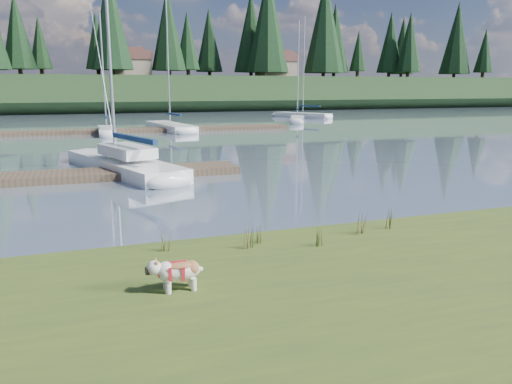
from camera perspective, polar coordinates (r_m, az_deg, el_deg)
name	(u,v)px	position (r m, az deg, el deg)	size (l,w,h in m)	color
ground	(110,133)	(42.14, -16.33, 6.50)	(200.00, 200.00, 0.00)	gray
bank	(274,340)	(7.24, 2.07, -16.56)	(60.00, 9.00, 0.35)	#41531D
ridge	(92,94)	(84.95, -18.24, 10.58)	(200.00, 20.00, 5.00)	#1D3218
bulldog	(178,270)	(8.36, -8.94, -8.81)	(0.90, 0.40, 0.55)	silver
sailboat_main	(116,160)	(23.24, -15.68, 3.54)	(4.90, 10.05, 14.17)	white
dock_near	(38,178)	(21.26, -23.66, 1.50)	(16.00, 2.00, 0.30)	#4C3D2C
dock_far	(135,130)	(42.28, -13.62, 6.87)	(26.00, 2.20, 0.30)	#4C3D2C
sailboat_bg_2	(107,130)	(40.98, -16.72, 6.81)	(1.33, 5.96, 9.15)	white
sailboat_bg_3	(167,126)	(44.51, -10.10, 7.48)	(3.18, 9.83, 14.01)	white
sailboat_bg_4	(297,119)	(53.43, 4.75, 8.34)	(4.15, 6.86, 10.33)	white
sailboat_bg_5	(298,115)	(61.66, 4.82, 8.80)	(5.55, 8.04, 11.86)	white
weed_0	(249,235)	(10.32, -0.80, -4.97)	(0.17, 0.14, 0.67)	#475B23
weed_1	(259,233)	(10.70, 0.29, -4.71)	(0.17, 0.14, 0.52)	#475B23
weed_2	(360,223)	(11.60, 11.84, -3.48)	(0.17, 0.14, 0.60)	#475B23
weed_3	(165,240)	(10.33, -10.38, -5.43)	(0.17, 0.14, 0.56)	#475B23
weed_4	(321,237)	(10.58, 7.41, -5.10)	(0.17, 0.14, 0.48)	#475B23
weed_5	(389,218)	(12.17, 14.93, -2.91)	(0.17, 0.14, 0.59)	#475B23
mud_lip	(201,251)	(11.16, -6.31, -6.75)	(60.00, 0.50, 0.14)	#33281C
conifer_3	(17,31)	(84.65, -25.69, 16.29)	(4.84, 4.84, 12.25)	#382619
conifer_4	(110,20)	(78.67, -16.31, 18.37)	(6.16, 6.16, 15.10)	#382619
conifer_5	(187,41)	(84.04, -7.85, 16.73)	(3.96, 3.96, 10.35)	#382619
conifer_6	(268,22)	(86.11, 1.36, 18.83)	(7.04, 7.04, 17.00)	#382619
conifer_7	(335,38)	(94.42, 9.00, 16.98)	(5.28, 5.28, 13.20)	#382619
conifer_8	(409,42)	(97.88, 17.13, 16.03)	(4.62, 4.62, 11.77)	#382619
conifer_9	(457,38)	(108.38, 21.96, 15.98)	(5.94, 5.94, 14.62)	#382619
house_1	(130,63)	(83.42, -14.17, 14.10)	(6.30, 5.30, 4.65)	gray
house_2	(277,65)	(87.22, 2.36, 14.33)	(6.30, 5.30, 4.65)	gray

